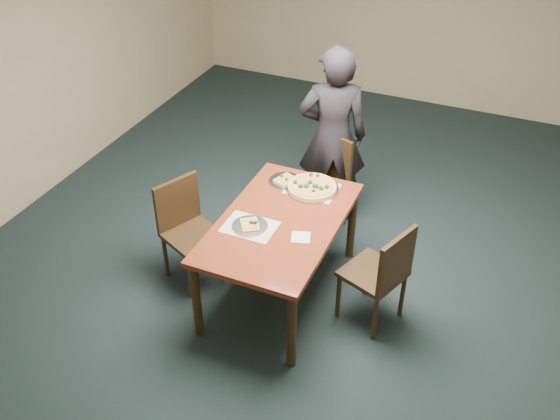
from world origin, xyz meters
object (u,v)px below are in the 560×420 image
at_px(diner, 332,137).
at_px(pizza_pan, 312,187).
at_px(chair_right, 382,272).
at_px(dining_table, 280,230).
at_px(chair_far, 325,177).
at_px(slice_plate_far, 285,180).
at_px(slice_plate_near, 250,225).
at_px(chair_left, 187,225).

height_order(diner, pizza_pan, diner).
xyz_separation_m(chair_right, pizza_pan, (-0.77, 0.52, 0.26)).
xyz_separation_m(dining_table, chair_far, (-0.01, 1.08, -0.14)).
distance_m(dining_table, chair_right, 0.86).
bearing_deg(diner, slice_plate_far, 54.21).
bearing_deg(diner, dining_table, 68.77).
distance_m(chair_far, slice_plate_far, 0.63).
height_order(chair_right, slice_plate_far, chair_right).
bearing_deg(pizza_pan, slice_plate_near, -110.04).
bearing_deg(chair_right, chair_far, -121.02).
relative_size(chair_left, diner, 0.52).
xyz_separation_m(diner, slice_plate_far, (-0.18, -0.69, -0.11)).
relative_size(chair_far, slice_plate_far, 3.25).
height_order(diner, slice_plate_far, diner).
distance_m(chair_far, diner, 0.38).
distance_m(diner, pizza_pan, 0.72).
bearing_deg(dining_table, slice_plate_near, -136.91).
bearing_deg(pizza_pan, diner, 96.06).
xyz_separation_m(chair_right, slice_plate_near, (-1.02, -0.17, 0.25)).
height_order(chair_right, pizza_pan, chair_right).
bearing_deg(dining_table, slice_plate_far, 108.95).
distance_m(chair_left, slice_plate_far, 0.91).
relative_size(chair_left, slice_plate_near, 3.25).
height_order(pizza_pan, slice_plate_far, pizza_pan).
bearing_deg(chair_right, slice_plate_far, -96.76).
distance_m(dining_table, chair_far, 1.09).
relative_size(chair_far, slice_plate_near, 3.25).
height_order(dining_table, chair_right, chair_right).
distance_m(chair_far, chair_right, 1.38).
xyz_separation_m(dining_table, chair_right, (0.84, -0.00, -0.14)).
xyz_separation_m(dining_table, chair_left, (-0.81, -0.08, -0.14)).
bearing_deg(slice_plate_near, chair_far, 82.45).
height_order(dining_table, chair_left, chair_left).
bearing_deg(pizza_pan, dining_table, -97.73).
xyz_separation_m(chair_far, pizza_pan, (0.08, -0.57, 0.26)).
relative_size(dining_table, pizza_pan, 3.33).
bearing_deg(diner, slice_plate_near, 61.41).
bearing_deg(chair_left, chair_far, -9.69).
height_order(diner, slice_plate_near, diner).
bearing_deg(chair_left, chair_right, -62.36).
bearing_deg(chair_right, chair_left, -66.59).
distance_m(pizza_pan, slice_plate_near, 0.73).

